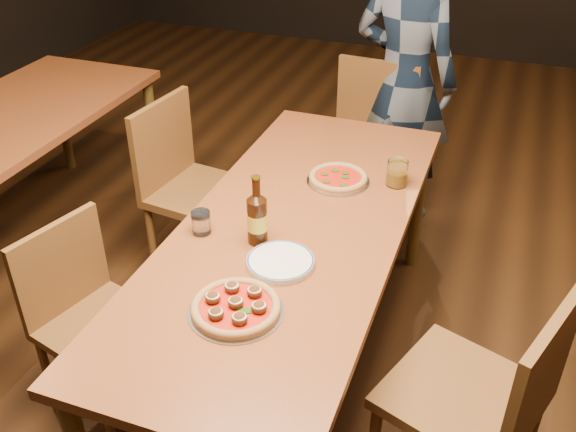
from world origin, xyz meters
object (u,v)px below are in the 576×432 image
(beer_bottle, at_px, (257,220))
(chair_main_sw, at_px, (202,192))
(pizza_margherita, at_px, (338,178))
(amber_glass, at_px, (397,173))
(water_glass, at_px, (201,222))
(chair_end, at_px, (362,151))
(pizza_meatball, at_px, (236,307))
(plate_stack, at_px, (280,262))
(chair_main_e, at_px, (463,393))
(chair_main_nw, at_px, (102,325))
(table_main, at_px, (292,241))
(diner, at_px, (404,80))

(beer_bottle, bearing_deg, chair_main_sw, 131.04)
(pizza_margherita, xyz_separation_m, amber_glass, (0.23, 0.06, 0.04))
(water_glass, bearing_deg, beer_bottle, 4.00)
(chair_end, distance_m, amber_glass, 0.88)
(pizza_meatball, distance_m, water_glass, 0.47)
(amber_glass, bearing_deg, plate_stack, -110.64)
(chair_main_e, bearing_deg, chair_main_nw, -67.37)
(table_main, relative_size, beer_bottle, 7.68)
(chair_main_sw, bearing_deg, beer_bottle, -131.86)
(chair_main_nw, distance_m, chair_main_sw, 0.94)
(chair_main_nw, relative_size, amber_glass, 7.71)
(table_main, bearing_deg, chair_end, 91.10)
(pizza_meatball, distance_m, plate_stack, 0.28)
(pizza_margherita, bearing_deg, beer_bottle, -106.00)
(chair_main_e, relative_size, diner, 0.59)
(chair_main_sw, bearing_deg, table_main, -121.13)
(diner, bearing_deg, chair_main_sw, 64.21)
(pizza_meatball, xyz_separation_m, amber_glass, (0.30, 0.95, 0.03))
(pizza_meatball, xyz_separation_m, beer_bottle, (-0.08, 0.38, 0.07))
(chair_main_e, distance_m, water_glass, 1.07)
(plate_stack, distance_m, amber_glass, 0.73)
(chair_main_e, bearing_deg, chair_end, -134.94)
(chair_main_nw, xyz_separation_m, pizza_margherita, (0.68, 0.79, 0.35))
(chair_main_nw, bearing_deg, amber_glass, -32.11)
(table_main, distance_m, chair_main_e, 0.81)
(pizza_meatball, distance_m, pizza_margherita, 0.90)
(pizza_margherita, bearing_deg, chair_end, 96.30)
(water_glass, bearing_deg, chair_main_e, -11.05)
(chair_main_e, distance_m, plate_stack, 0.73)
(water_glass, relative_size, diner, 0.05)
(chair_main_e, height_order, water_glass, chair_main_e)
(chair_main_nw, xyz_separation_m, plate_stack, (0.66, 0.17, 0.34))
(beer_bottle, bearing_deg, water_glass, -176.00)
(chair_main_e, bearing_deg, pizza_meatball, -57.06)
(table_main, bearing_deg, plate_stack, -79.87)
(table_main, distance_m, chair_main_sw, 0.86)
(chair_main_sw, distance_m, water_glass, 0.83)
(chair_end, distance_m, diner, 0.45)
(chair_main_e, distance_m, pizza_margherita, 1.01)
(beer_bottle, relative_size, water_glass, 2.98)
(chair_main_nw, distance_m, amber_glass, 1.31)
(table_main, bearing_deg, beer_bottle, -119.37)
(chair_main_nw, bearing_deg, water_glass, -35.77)
(table_main, bearing_deg, chair_main_nw, -145.66)
(pizza_margherita, bearing_deg, amber_glass, 14.16)
(chair_main_nw, relative_size, beer_bottle, 3.22)
(plate_stack, bearing_deg, chair_main_sw, 132.54)
(chair_end, relative_size, beer_bottle, 3.73)
(chair_main_e, height_order, pizza_margherita, chair_main_e)
(chair_main_sw, height_order, plate_stack, chair_main_sw)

